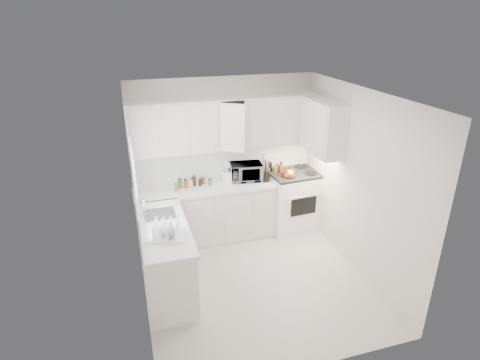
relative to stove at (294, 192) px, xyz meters
name	(u,v)px	position (x,y,z in m)	size (l,w,h in m)	color
floor	(254,280)	(-1.14, -1.28, -0.66)	(3.20, 3.20, 0.00)	#BAB3AA
ceiling	(257,95)	(-1.14, -1.28, 1.94)	(3.20, 3.20, 0.00)	white
wall_back	(224,157)	(-1.14, 0.32, 0.64)	(3.00, 3.00, 0.00)	beige
wall_front	(311,267)	(-1.14, -2.88, 0.64)	(3.00, 3.00, 0.00)	beige
wall_left	(136,212)	(-2.64, -1.28, 0.64)	(3.20, 3.20, 0.00)	beige
wall_right	(358,183)	(0.36, -1.28, 0.64)	(3.20, 3.20, 0.00)	beige
window_blinds	(134,182)	(-2.62, -0.93, 0.89)	(0.06, 0.96, 1.06)	white
lower_cabinets_back	(207,214)	(-1.53, 0.02, -0.21)	(2.22, 0.60, 0.90)	beige
lower_cabinets_left	(165,259)	(-2.34, -1.08, -0.21)	(0.60, 1.60, 0.90)	beige
countertop_back	(206,188)	(-1.53, 0.01, 0.27)	(2.24, 0.64, 0.05)	silver
countertop_left	(163,228)	(-2.33, -1.08, 0.27)	(0.64, 1.62, 0.05)	silver
backsplash_back	(224,161)	(-1.14, 0.31, 0.57)	(2.98, 0.02, 0.55)	silver
backsplash_left	(137,210)	(-2.63, -1.08, 0.57)	(0.02, 1.60, 0.55)	silver
upper_cabinets_back	(227,148)	(-1.14, 0.16, 0.84)	(3.00, 0.33, 0.80)	beige
upper_cabinets_right	(321,152)	(0.20, -0.46, 0.84)	(0.33, 0.90, 0.80)	beige
sink	(159,206)	(-2.33, -0.73, 0.41)	(0.42, 0.38, 0.30)	gray
stove	(294,192)	(0.00, 0.00, 0.00)	(0.86, 0.70, 1.32)	white
tea_kettle	(289,174)	(-0.18, -0.16, 0.41)	(0.28, 0.24, 0.26)	olive
frying_pan	(300,171)	(0.18, 0.16, 0.31)	(0.26, 0.44, 0.04)	black
microwave	(246,170)	(-0.83, 0.09, 0.46)	(0.51, 0.28, 0.34)	gray
rice_cooker	(229,175)	(-1.12, 0.09, 0.41)	(0.23, 0.23, 0.23)	white
paper_towel	(229,170)	(-1.07, 0.24, 0.43)	(0.12, 0.12, 0.27)	white
utensil_crock	(267,170)	(-0.54, -0.07, 0.48)	(0.13, 0.13, 0.39)	black
dish_rack	(165,229)	(-2.32, -1.36, 0.41)	(0.44, 0.33, 0.24)	white
spice_left_0	(175,183)	(-1.99, 0.14, 0.36)	(0.06, 0.06, 0.13)	brown
spice_left_1	(181,184)	(-1.91, 0.05, 0.36)	(0.06, 0.06, 0.13)	#347928
spice_left_2	(185,182)	(-1.84, 0.14, 0.36)	(0.06, 0.06, 0.13)	red
spice_left_3	(190,183)	(-1.76, 0.05, 0.36)	(0.06, 0.06, 0.13)	gold
spice_left_4	(194,181)	(-1.69, 0.14, 0.36)	(0.06, 0.06, 0.13)	#531F17
spice_left_5	(200,182)	(-1.61, 0.05, 0.36)	(0.06, 0.06, 0.13)	black
spice_left_6	(203,180)	(-1.54, 0.14, 0.36)	(0.06, 0.06, 0.13)	brown
spice_left_7	(209,181)	(-1.46, 0.05, 0.36)	(0.06, 0.06, 0.13)	#347928
sauce_right_0	(260,171)	(-0.56, 0.18, 0.39)	(0.06, 0.06, 0.19)	red
sauce_right_1	(264,171)	(-0.50, 0.12, 0.39)	(0.06, 0.06, 0.19)	gold
sauce_right_2	(266,170)	(-0.45, 0.18, 0.39)	(0.06, 0.06, 0.19)	#531F17
sauce_right_3	(270,171)	(-0.39, 0.12, 0.39)	(0.06, 0.06, 0.19)	black
sauce_right_4	(272,169)	(-0.34, 0.18, 0.39)	(0.06, 0.06, 0.19)	brown
sauce_right_5	(277,170)	(-0.28, 0.12, 0.39)	(0.06, 0.06, 0.19)	#347928
sauce_right_6	(278,168)	(-0.23, 0.18, 0.39)	(0.06, 0.06, 0.19)	red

